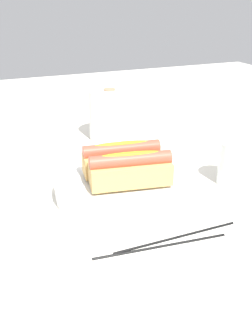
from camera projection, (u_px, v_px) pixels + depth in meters
The scene contains 8 objects.
ground_plane at pixel (118, 195), 0.75m from camera, with size 2.40×2.40×0.00m, color silver.
serving_bowl at pixel (126, 185), 0.75m from camera, with size 0.27×0.27×0.04m.
hotdog_front at pixel (131, 170), 0.70m from camera, with size 0.16×0.08×0.06m.
hotdog_back at pixel (122, 159), 0.75m from camera, with size 0.16×0.07×0.06m.
water_glass at pixel (235, 166), 0.78m from camera, with size 0.07×0.07×0.09m.
paper_towel_roll at pixel (110, 115), 1.02m from camera, with size 0.11×0.11×0.13m.
chopstick_near at pixel (177, 236), 0.62m from camera, with size 0.01×0.01×0.22m, color black.
chopstick_far at pixel (164, 245), 0.60m from camera, with size 0.01×0.01×0.22m, color black.
Camera 1 is at (-0.24, -0.62, 0.36)m, focal length 41.23 mm.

